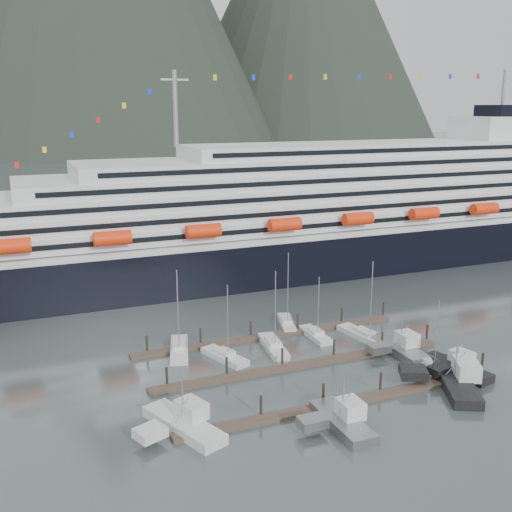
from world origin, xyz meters
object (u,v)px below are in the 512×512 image
object	(u,v)px
sailboat_h	(431,367)
trawler_c	(453,378)
cruise_ship	(336,218)
sailboat_a	(225,357)
trawler_a	(183,424)
sailboat_f	(315,335)
trawler_b	(341,421)
trawler_d	(456,367)
sailboat_e	(179,350)
sailboat_b	(273,347)
sailboat_g	(287,323)
sailboat_d	(365,337)
trawler_e	(400,348)

from	to	relation	value
sailboat_h	trawler_c	size ratio (longest dim) A/B	0.74
cruise_ship	sailboat_a	bearing A→B (deg)	-135.20
trawler_a	sailboat_f	bearing A→B (deg)	-76.07
trawler_b	trawler_d	world-z (taller)	trawler_b
sailboat_e	sailboat_f	size ratio (longest dim) A/B	1.27
trawler_b	trawler_c	world-z (taller)	trawler_c
sailboat_a	sailboat_b	world-z (taller)	sailboat_b
sailboat_a	sailboat_f	xyz separation A→B (m)	(17.58, 2.84, -0.02)
sailboat_a	sailboat_g	distance (m)	18.45
sailboat_a	sailboat_h	distance (m)	31.69
sailboat_b	sailboat_d	size ratio (longest dim) A/B	0.97
sailboat_e	trawler_a	world-z (taller)	sailboat_e
sailboat_g	sailboat_b	bearing A→B (deg)	160.38
trawler_c	sailboat_d	bearing A→B (deg)	32.17
sailboat_a	sailboat_e	size ratio (longest dim) A/B	0.88
trawler_d	sailboat_b	bearing A→B (deg)	36.86
trawler_a	trawler_b	bearing A→B (deg)	-131.94
sailboat_g	trawler_b	xyz separation A→B (m)	(-9.02, -34.99, 0.50)
sailboat_d	trawler_e	size ratio (longest dim) A/B	1.30
trawler_a	trawler_b	distance (m)	19.59
trawler_c	sailboat_f	bearing A→B (deg)	48.12
sailboat_d	trawler_d	distance (m)	17.49
sailboat_a	trawler_e	distance (m)	28.23
sailboat_d	trawler_a	world-z (taller)	sailboat_d
trawler_d	trawler_e	world-z (taller)	trawler_e
sailboat_d	trawler_b	bearing A→B (deg)	132.26
sailboat_d	sailboat_g	world-z (taller)	sailboat_d
sailboat_f	sailboat_g	bearing A→B (deg)	16.83
cruise_ship	sailboat_f	xyz separation A→B (m)	(-27.70, -42.12, -11.64)
trawler_a	trawler_e	xyz separation A→B (m)	(38.76, 9.54, 0.02)
sailboat_b	trawler_c	bearing A→B (deg)	-131.50
cruise_ship	sailboat_h	xyz separation A→B (m)	(-17.65, -60.48, -11.64)
cruise_ship	trawler_e	distance (m)	57.73
sailboat_f	sailboat_b	bearing A→B (deg)	103.00
sailboat_d	sailboat_h	bearing A→B (deg)	-179.93
sailboat_d	sailboat_e	distance (m)	31.60
sailboat_a	sailboat_e	world-z (taller)	sailboat_e
trawler_b	trawler_e	bearing A→B (deg)	-51.69
trawler_e	sailboat_h	bearing A→B (deg)	-173.80
sailboat_f	sailboat_h	world-z (taller)	sailboat_h
trawler_a	trawler_c	world-z (taller)	trawler_c
trawler_d	sailboat_e	bearing A→B (deg)	44.96
sailboat_a	trawler_b	size ratio (longest dim) A/B	1.18
sailboat_d	sailboat_g	distance (m)	14.60
sailboat_h	trawler_d	size ratio (longest dim) A/B	1.02
sailboat_f	trawler_a	xyz separation A→B (m)	(-29.46, -20.99, 0.49)
trawler_c	trawler_e	size ratio (longest dim) A/B	1.40
sailboat_a	sailboat_b	size ratio (longest dim) A/B	0.92
sailboat_f	trawler_e	size ratio (longest dim) A/B	1.04
sailboat_h	sailboat_g	bearing A→B (deg)	33.61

